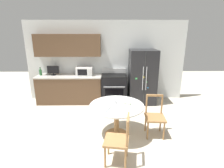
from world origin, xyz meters
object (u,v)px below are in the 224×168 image
at_px(counter_bottle, 41,72).
at_px(dining_chair_near, 118,140).
at_px(candle_glass, 115,102).
at_px(microwave, 85,71).
at_px(countertop_tv, 53,70).
at_px(refrigerator, 142,77).
at_px(oven_range, 114,88).
at_px(dining_chair_right, 155,117).

distance_m(counter_bottle, dining_chair_near, 3.78).
bearing_deg(counter_bottle, candle_glass, -40.21).
height_order(microwave, countertop_tv, countertop_tv).
bearing_deg(countertop_tv, candle_glass, -45.77).
height_order(counter_bottle, dining_chair_near, counter_bottle).
height_order(countertop_tv, candle_glass, countertop_tv).
bearing_deg(refrigerator, microwave, 176.98).
relative_size(refrigerator, countertop_tv, 4.68).
distance_m(oven_range, counter_bottle, 2.42).
xyz_separation_m(oven_range, counter_bottle, (-2.36, 0.09, 0.53)).
bearing_deg(refrigerator, dining_chair_right, -91.54).
relative_size(oven_range, countertop_tv, 2.94).
bearing_deg(countertop_tv, counter_bottle, -179.49).
height_order(oven_range, dining_chair_near, oven_range).
bearing_deg(refrigerator, candle_glass, -116.89).
xyz_separation_m(refrigerator, oven_range, (-0.90, 0.03, -0.39)).
height_order(refrigerator, dining_chair_near, refrigerator).
xyz_separation_m(dining_chair_near, dining_chair_right, (0.85, 0.86, 0.00)).
distance_m(refrigerator, microwave, 1.86).
relative_size(refrigerator, microwave, 3.34).
distance_m(microwave, counter_bottle, 1.42).
relative_size(counter_bottle, candle_glass, 2.97).
distance_m(refrigerator, candle_glass, 2.07).
distance_m(oven_range, microwave, 1.10).
height_order(refrigerator, candle_glass, refrigerator).
relative_size(oven_range, microwave, 2.10).
bearing_deg(countertop_tv, oven_range, -2.87).
relative_size(refrigerator, oven_range, 1.59).
xyz_separation_m(refrigerator, dining_chair_right, (-0.05, -1.91, -0.42)).
height_order(refrigerator, countertop_tv, refrigerator).
relative_size(dining_chair_right, candle_glass, 10.37).
relative_size(countertop_tv, dining_chair_near, 0.41).
height_order(countertop_tv, dining_chair_near, countertop_tv).
bearing_deg(counter_bottle, microwave, -1.11).
relative_size(countertop_tv, candle_glass, 4.22).
distance_m(refrigerator, countertop_tv, 2.86).
bearing_deg(counter_bottle, countertop_tv, 0.51).
height_order(microwave, dining_chair_near, microwave).
bearing_deg(microwave, oven_range, -4.05).
relative_size(counter_bottle, dining_chair_near, 0.29).
height_order(countertop_tv, counter_bottle, countertop_tv).
relative_size(dining_chair_near, candle_glass, 10.37).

